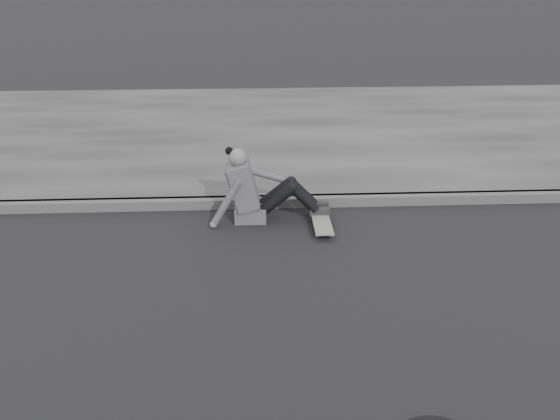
# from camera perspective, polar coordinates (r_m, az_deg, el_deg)

# --- Properties ---
(ground) EXTENTS (80.00, 80.00, 0.00)m
(ground) POSITION_cam_1_polar(r_m,az_deg,el_deg) (5.34, 1.38, -10.58)
(ground) COLOR black
(ground) RESTS_ON ground
(curb) EXTENTS (24.00, 0.16, 0.12)m
(curb) POSITION_cam_1_polar(r_m,az_deg,el_deg) (7.59, -0.04, 0.78)
(curb) COLOR #525252
(curb) RESTS_ON ground
(sidewalk) EXTENTS (24.00, 6.00, 0.12)m
(sidewalk) POSITION_cam_1_polar(r_m,az_deg,el_deg) (10.43, -0.88, 7.20)
(sidewalk) COLOR #3E3E3E
(sidewalk) RESTS_ON ground
(skateboard) EXTENTS (0.20, 0.78, 0.09)m
(skateboard) POSITION_cam_1_polar(r_m,az_deg,el_deg) (7.05, 3.79, -1.01)
(skateboard) COLOR gray
(skateboard) RESTS_ON ground
(seated_woman) EXTENTS (1.38, 0.46, 0.88)m
(seated_woman) POSITION_cam_1_polar(r_m,az_deg,el_deg) (7.12, -2.25, 1.81)
(seated_woman) COLOR #545457
(seated_woman) RESTS_ON ground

